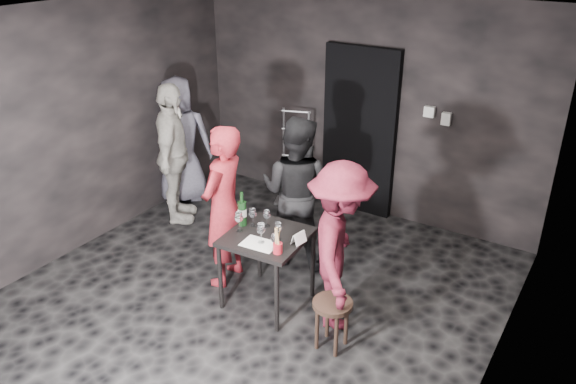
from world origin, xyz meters
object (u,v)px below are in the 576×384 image
Objects in this scene: man_maroon at (340,242)px; bystander_cream at (172,144)px; hand_truck at (294,185)px; server_red at (223,198)px; tasting_table at (267,244)px; wine_bottle at (242,212)px; breadstick_cup at (278,241)px; stool at (332,311)px; woman_black at (296,185)px; bystander_grey at (180,134)px.

bystander_cream is at bearing 49.19° from man_maroon.
server_red is (0.39, -1.95, 0.72)m from hand_truck.
hand_truck is 2.12m from server_red.
man_maroon reaches higher than tasting_table.
wine_bottle reaches higher than breadstick_cup.
stool is 0.26× the size of woman_black.
breadstick_cup is at bearing -23.61° from wine_bottle.
breadstick_cup is at bearing 105.20° from woman_black.
hand_truck is 0.62× the size of bystander_cream.
tasting_table is 0.66m from server_red.
server_red reaches higher than stool.
server_red is at bearing 166.45° from stool.
bystander_cream reaches higher than hand_truck.
bystander_cream is 7.60× the size of breadstick_cup.
wine_bottle is at bearing 156.39° from breadstick_cup.
wine_bottle reaches higher than tasting_table.
bystander_grey is 2.31m from wine_bottle.
hand_truck is at bearing 128.20° from stool.
server_red is at bearing 167.78° from wine_bottle.
stool is 1.78× the size of breadstick_cup.
man_maroon is at bearing -69.23° from hand_truck.
stool is 1.57m from woman_black.
tasting_table is 0.39m from breadstick_cup.
wine_bottle is (1.61, -0.79, -0.12)m from bystander_cream.
stool is 3.49m from bystander_grey.
server_red reaches higher than breadstick_cup.
bystander_grey is at bearing 148.94° from breadstick_cup.
server_red is 1.12× the size of man_maroon.
hand_truck is 0.74× the size of man_maroon.
bystander_grey is at bearing -20.97° from woman_black.
stool is 1.28m from wine_bottle.
bystander_cream is at bearing -8.04° from woman_black.
man_maroon is 0.91× the size of bystander_grey.
tasting_table is (0.97, -2.06, 0.43)m from hand_truck.
wine_bottle is at bearing 166.13° from stool.
hand_truck is at bearing 168.83° from bystander_grey.
hand_truck is 2.65m from man_maroon.
bystander_cream reaches higher than tasting_table.
tasting_table is 0.37× the size of bystander_cream.
bystander_grey is 7.01× the size of breadstick_cup.
bystander_grey is (-3.08, 1.54, 0.55)m from stool.
wine_bottle is at bearing 171.99° from tasting_table.
wine_bottle is at bearing 69.99° from server_red.
stool is at bearing -15.96° from tasting_table.
stool is 0.28× the size of man_maroon.
stool is at bearing 174.73° from man_maroon.
stool is 0.23× the size of bystander_cream.
woman_black is 1.74m from bystander_cream.
tasting_table is 0.40× the size of bystander_grey.
stool is (1.81, -2.30, 0.15)m from hand_truck.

